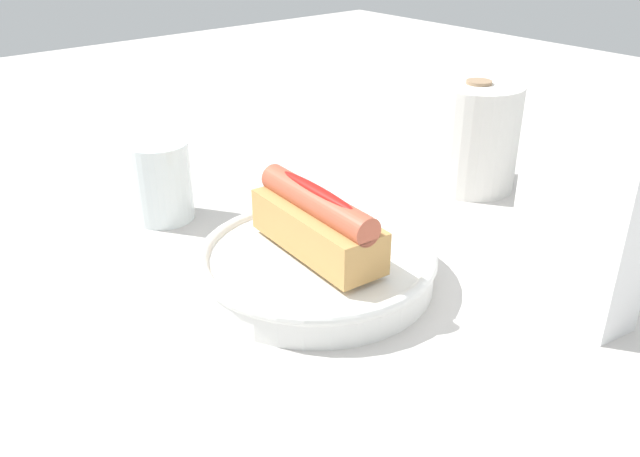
# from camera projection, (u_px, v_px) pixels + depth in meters

# --- Properties ---
(ground_plane) EXTENTS (2.40, 2.40, 0.00)m
(ground_plane) POSITION_uv_depth(u_px,v_px,m) (302.00, 271.00, 0.64)
(ground_plane) COLOR beige
(serving_bowl) EXTENTS (0.23, 0.23, 0.03)m
(serving_bowl) POSITION_uv_depth(u_px,v_px,m) (320.00, 262.00, 0.62)
(serving_bowl) COLOR white
(serving_bowl) RESTS_ON ground_plane
(hotdog_front) EXTENTS (0.15, 0.06, 0.06)m
(hotdog_front) POSITION_uv_depth(u_px,v_px,m) (320.00, 221.00, 0.60)
(hotdog_front) COLOR tan
(hotdog_front) RESTS_ON serving_bowl
(water_glass) EXTENTS (0.07, 0.07, 0.09)m
(water_glass) POSITION_uv_depth(u_px,v_px,m) (161.00, 185.00, 0.73)
(water_glass) COLOR white
(water_glass) RESTS_ON ground_plane
(paper_towel_roll) EXTENTS (0.11, 0.11, 0.13)m
(paper_towel_roll) POSITION_uv_depth(u_px,v_px,m) (473.00, 136.00, 0.81)
(paper_towel_roll) COLOR white
(paper_towel_roll) RESTS_ON ground_plane
(napkin_box) EXTENTS (0.12, 0.06, 0.15)m
(napkin_box) POSITION_uv_depth(u_px,v_px,m) (580.00, 232.00, 0.55)
(napkin_box) COLOR white
(napkin_box) RESTS_ON ground_plane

